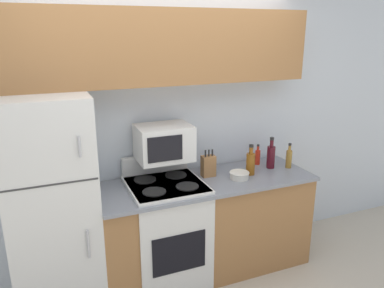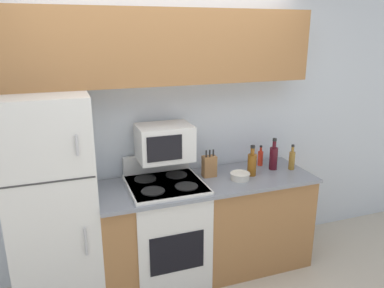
# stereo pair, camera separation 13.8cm
# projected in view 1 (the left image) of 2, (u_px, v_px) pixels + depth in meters

# --- Properties ---
(wall_back) EXTENTS (8.00, 0.05, 2.55)m
(wall_back) POSITION_uv_depth(u_px,v_px,m) (158.00, 132.00, 3.36)
(wall_back) COLOR silver
(wall_back) RESTS_ON ground_plane
(lower_cabinets) EXTENTS (1.91, 0.65, 0.90)m
(lower_cabinets) POSITION_uv_depth(u_px,v_px,m) (206.00, 225.00, 3.40)
(lower_cabinets) COLOR #9E6B3D
(lower_cabinets) RESTS_ON ground_plane
(refrigerator) EXTENTS (0.64, 0.65, 1.73)m
(refrigerator) POSITION_uv_depth(u_px,v_px,m) (53.00, 208.00, 2.82)
(refrigerator) COLOR silver
(refrigerator) RESTS_ON ground_plane
(upper_cabinets) EXTENTS (2.54, 0.30, 0.59)m
(upper_cabinets) POSITION_uv_depth(u_px,v_px,m) (163.00, 47.00, 2.99)
(upper_cabinets) COLOR #9E6B3D
(upper_cabinets) RESTS_ON refrigerator
(stove) EXTENTS (0.62, 0.64, 1.09)m
(stove) POSITION_uv_depth(u_px,v_px,m) (167.00, 231.00, 3.25)
(stove) COLOR silver
(stove) RESTS_ON ground_plane
(microwave) EXTENTS (0.46, 0.34, 0.30)m
(microwave) POSITION_uv_depth(u_px,v_px,m) (164.00, 143.00, 3.15)
(microwave) COLOR silver
(microwave) RESTS_ON stove
(knife_block) EXTENTS (0.12, 0.08, 0.25)m
(knife_block) POSITION_uv_depth(u_px,v_px,m) (208.00, 166.00, 3.32)
(knife_block) COLOR #9E6B3D
(knife_block) RESTS_ON lower_cabinets
(bowl) EXTENTS (0.17, 0.17, 0.06)m
(bowl) POSITION_uv_depth(u_px,v_px,m) (239.00, 175.00, 3.28)
(bowl) COLOR silver
(bowl) RESTS_ON lower_cabinets
(bottle_wine_red) EXTENTS (0.08, 0.08, 0.30)m
(bottle_wine_red) POSITION_uv_depth(u_px,v_px,m) (271.00, 156.00, 3.52)
(bottle_wine_red) COLOR #470F19
(bottle_wine_red) RESTS_ON lower_cabinets
(bottle_whiskey) EXTENTS (0.08, 0.08, 0.28)m
(bottle_whiskey) POSITION_uv_depth(u_px,v_px,m) (251.00, 163.00, 3.36)
(bottle_whiskey) COLOR brown
(bottle_whiskey) RESTS_ON lower_cabinets
(bottle_hot_sauce) EXTENTS (0.05, 0.05, 0.20)m
(bottle_hot_sauce) POSITION_uv_depth(u_px,v_px,m) (258.00, 157.00, 3.63)
(bottle_hot_sauce) COLOR red
(bottle_hot_sauce) RESTS_ON lower_cabinets
(bottle_vinegar) EXTENTS (0.06, 0.06, 0.24)m
(bottle_vinegar) POSITION_uv_depth(u_px,v_px,m) (289.00, 158.00, 3.53)
(bottle_vinegar) COLOR olive
(bottle_vinegar) RESTS_ON lower_cabinets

